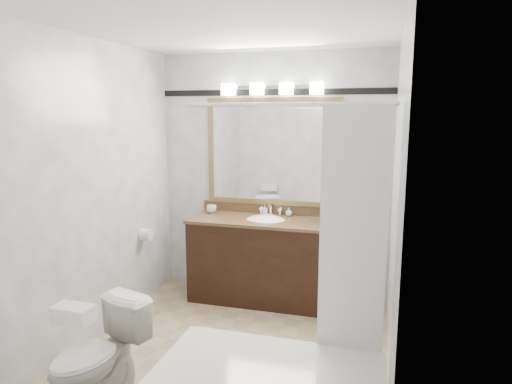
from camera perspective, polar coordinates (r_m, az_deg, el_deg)
room at (r=3.51m, az=-2.92°, el=-0.78°), size 2.42×2.62×2.52m
vanity at (r=4.66m, az=1.22°, el=-8.31°), size 1.53×0.58×0.97m
mirror at (r=4.70m, az=2.09°, el=5.04°), size 1.40×0.04×1.10m
vanity_light_bar at (r=4.63m, az=1.97°, el=12.81°), size 1.02×0.14×0.12m
accent_stripe at (r=4.70m, az=2.17°, el=12.36°), size 2.40×0.01×0.06m
tp_roll at (r=4.69m, az=-13.56°, el=-5.20°), size 0.11×0.12×0.12m
toilet at (r=3.31m, az=-19.18°, el=-18.86°), size 0.55×0.74×0.68m
tissue_box at (r=3.00m, az=-21.85°, el=-13.94°), size 0.24×0.14×0.10m
coffee_maker at (r=4.40m, az=8.99°, el=-1.66°), size 0.19×0.22×0.34m
cup_left at (r=4.85m, az=-5.59°, el=-2.13°), size 0.11×0.11×0.08m
soap_bottle_a at (r=4.72m, az=1.13°, el=-2.28°), size 0.06×0.06×0.10m
soap_bottle_b at (r=4.69m, az=4.14°, el=-2.51°), size 0.07×0.07×0.08m
soap_bar at (r=4.66m, az=1.67°, el=-2.97°), size 0.08×0.05×0.02m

